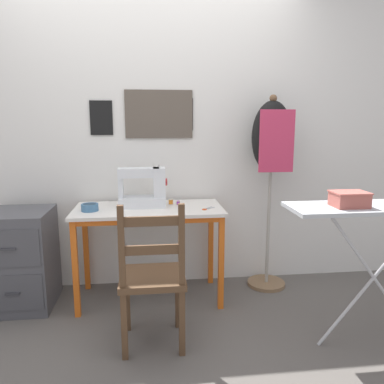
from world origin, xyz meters
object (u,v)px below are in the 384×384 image
thread_spool_near_machine (171,202)px  filing_cabinet (22,259)px  sewing_machine (145,189)px  dress_form (271,148)px  fabric_bowl (90,207)px  scissors (207,209)px  storage_box (349,199)px  ironing_board (380,213)px  thread_spool_mid_table (178,203)px  wooden_chair (152,278)px

thread_spool_near_machine → filing_cabinet: bearing=-174.6°
sewing_machine → dress_form: bearing=4.7°
fabric_bowl → filing_cabinet: 0.66m
scissors → filing_cabinet: scissors is taller
thread_spool_near_machine → dress_form: size_ratio=0.03×
scissors → filing_cabinet: bearing=176.0°
fabric_bowl → filing_cabinet: size_ratio=0.17×
dress_form → storage_box: bearing=-79.2°
scissors → ironing_board: bearing=-35.3°
filing_cabinet → ironing_board: size_ratio=0.66×
ironing_board → fabric_bowl: bearing=158.4°
thread_spool_mid_table → dress_form: bearing=3.7°
filing_cabinet → fabric_bowl: bearing=-5.6°
sewing_machine → filing_cabinet: sewing_machine is taller
wooden_chair → thread_spool_mid_table: bearing=73.1°
thread_spool_near_machine → sewing_machine: bearing=-162.1°
fabric_bowl → wooden_chair: size_ratio=0.13×
thread_spool_mid_table → filing_cabinet: (-1.19, -0.08, -0.39)m
fabric_bowl → thread_spool_mid_table: (0.67, 0.13, -0.01)m
dress_form → storage_box: 0.96m
filing_cabinet → dress_form: size_ratio=0.46×
scissors → ironing_board: 1.17m
fabric_bowl → thread_spool_near_machine: size_ratio=2.98×
wooden_chair → storage_box: 1.27m
wooden_chair → filing_cabinet: bearing=146.6°
fabric_bowl → wooden_chair: 0.81m
thread_spool_mid_table → dress_form: (0.76, 0.05, 0.42)m
ironing_board → storage_box: (-0.21, -0.02, 0.10)m
thread_spool_mid_table → ironing_board: ironing_board is taller
scissors → thread_spool_near_machine: thread_spool_near_machine is taller
thread_spool_near_machine → ironing_board: ironing_board is taller
scissors → ironing_board: (0.95, -0.67, 0.10)m
dress_form → storage_box: dress_form is taller
wooden_chair → dress_form: size_ratio=0.58×
thread_spool_mid_table → filing_cabinet: 1.26m
fabric_bowl → thread_spool_mid_table: bearing=11.0°
wooden_chair → dress_form: (0.98, 0.77, 0.74)m
sewing_machine → scissors: size_ratio=3.44×
ironing_board → scissors: bearing=144.7°
sewing_machine → thread_spool_near_machine: sewing_machine is taller
sewing_machine → wooden_chair: sewing_machine is taller
fabric_bowl → sewing_machine: bearing=13.1°
sewing_machine → ironing_board: 1.63m
thread_spool_near_machine → ironing_board: 1.50m
scissors → wooden_chair: (-0.42, -0.54, -0.30)m
scissors → thread_spool_mid_table: size_ratio=3.27×
sewing_machine → fabric_bowl: size_ratio=2.98×
thread_spool_near_machine → thread_spool_mid_table: thread_spool_near_machine is taller
storage_box → filing_cabinet: bearing=159.6°
dress_form → ironing_board: 1.04m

